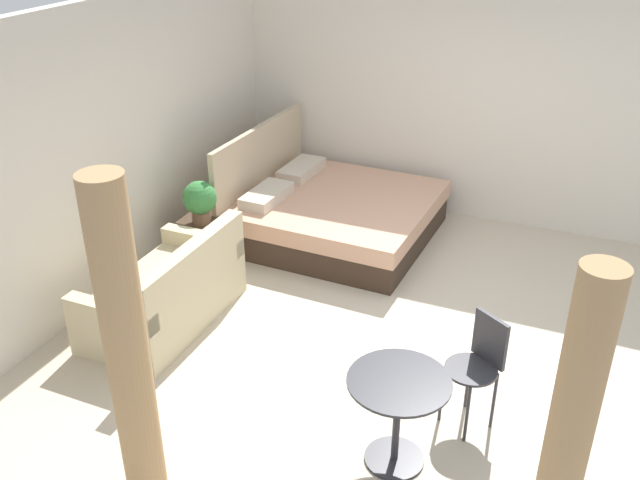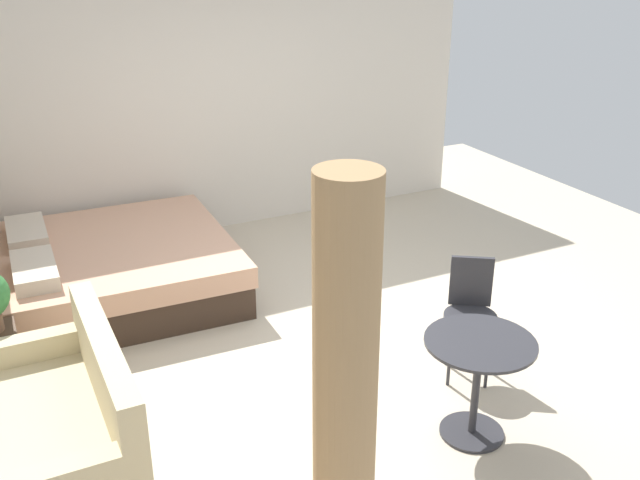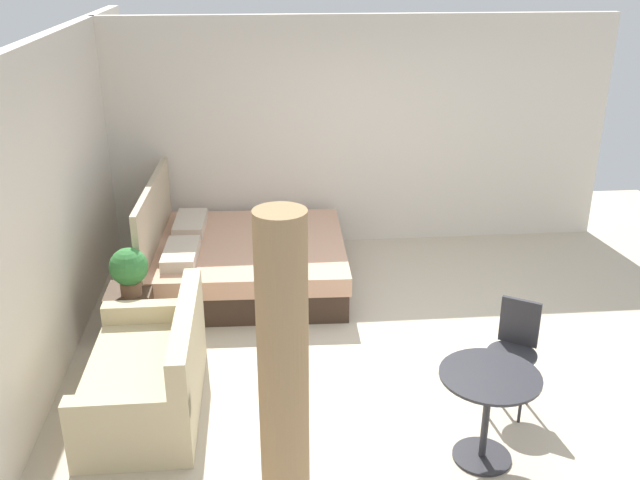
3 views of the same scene
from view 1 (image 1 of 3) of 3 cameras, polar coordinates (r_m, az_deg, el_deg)
The scene contains 11 objects.
ground_plane at distance 6.23m, azimuth 7.71°, elevation -7.60°, with size 8.26×8.87×0.02m, color beige.
wall_back at distance 6.85m, azimuth -15.99°, elevation 7.55°, with size 8.26×0.12×2.67m, color silver.
wall_right at distance 8.01m, azimuth 13.70°, elevation 10.66°, with size 0.12×5.87×2.67m, color silver.
bed at distance 7.68m, azimuth 1.02°, elevation 2.24°, with size 2.01×2.05×1.14m.
couch at distance 6.32m, azimuth -12.39°, elevation -4.42°, with size 1.51×0.84×0.83m.
nightstand at distance 7.32m, azimuth -9.39°, elevation 0.18°, with size 0.44×0.41×0.47m.
potted_plant at distance 7.02m, azimuth -9.82°, elevation 3.28°, with size 0.34×0.34×0.44m.
balcony_table at distance 4.71m, azimuth 6.38°, elevation -13.30°, with size 0.68×0.68×0.69m.
cafe_chair_near_window at distance 5.09m, azimuth 12.93°, elevation -9.55°, with size 0.52×0.52×0.87m.
curtain_left at distance 3.56m, azimuth 19.10°, elevation -17.74°, with size 0.20×0.20×2.21m.
curtain_right at distance 4.25m, azimuth -15.55°, elevation -8.69°, with size 0.26×0.26×2.21m.
Camera 1 is at (-4.97, -1.23, 3.54)m, focal length 39.04 mm.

